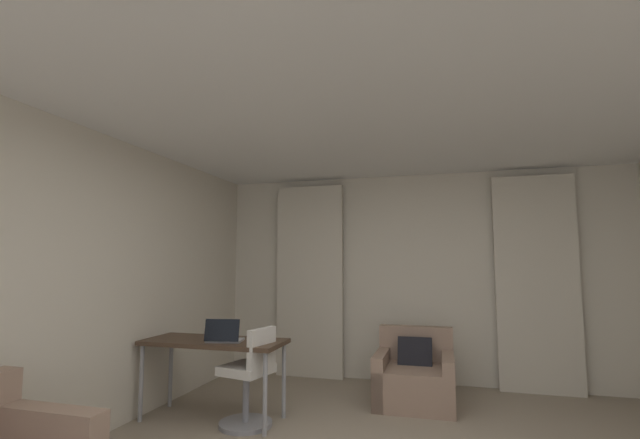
% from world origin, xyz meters
% --- Properties ---
extents(wall_window, '(5.12, 0.06, 2.60)m').
position_xyz_m(wall_window, '(0.00, 3.03, 1.30)').
color(wall_window, beige).
rests_on(wall_window, ground).
extents(wall_left, '(0.06, 6.12, 2.60)m').
position_xyz_m(wall_left, '(-2.53, 0.00, 1.30)').
color(wall_left, beige).
rests_on(wall_left, ground).
extents(ceiling, '(5.12, 6.12, 0.06)m').
position_xyz_m(ceiling, '(0.00, 0.00, 2.63)').
color(ceiling, white).
rests_on(ceiling, wall_left).
extents(curtain_left_panel, '(0.90, 0.06, 2.50)m').
position_xyz_m(curtain_left_panel, '(-1.38, 2.90, 1.25)').
color(curtain_left_panel, beige).
rests_on(curtain_left_panel, ground).
extents(curtain_right_panel, '(0.90, 0.06, 2.50)m').
position_xyz_m(curtain_right_panel, '(1.38, 2.90, 1.25)').
color(curtain_right_panel, beige).
rests_on(curtain_right_panel, ground).
extents(armchair, '(0.80, 0.78, 0.76)m').
position_xyz_m(armchair, '(0.02, 2.14, 0.26)').
color(armchair, '#997A66').
rests_on(armchair, ground).
extents(desk, '(1.35, 0.56, 0.74)m').
position_xyz_m(desk, '(-1.79, 1.15, 0.67)').
color(desk, '#4C3828').
rests_on(desk, ground).
extents(desk_chair, '(0.48, 0.48, 0.88)m').
position_xyz_m(desk_chair, '(-1.38, 1.07, 0.39)').
color(desk_chair, gray).
rests_on(desk_chair, ground).
extents(laptop, '(0.36, 0.30, 0.22)m').
position_xyz_m(laptop, '(-1.64, 1.06, 0.78)').
color(laptop, '#ADADB2').
rests_on(laptop, desk).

